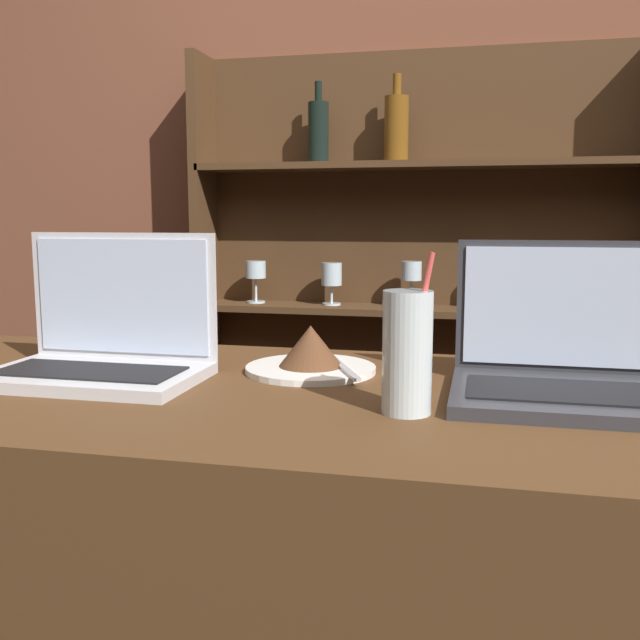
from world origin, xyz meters
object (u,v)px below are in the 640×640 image
Objects in this scene: laptop_far at (562,365)px; water_glass at (407,352)px; laptop_near at (104,345)px; cake_plate at (311,355)px.

water_glass is (-0.20, -0.14, 0.04)m from laptop_far.
cake_plate is at bearing 18.84° from laptop_near.
laptop_far is 1.45× the size of water_glass.
cake_plate is at bearing 130.41° from water_glass.
laptop_far is (0.69, 0.03, -0.01)m from laptop_near.
laptop_near is 1.53× the size of cake_plate.
laptop_far reaches higher than water_glass.
laptop_near is 0.69m from laptop_far.
water_glass is (0.49, -0.10, 0.03)m from laptop_near.
water_glass is at bearing -146.13° from laptop_far.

